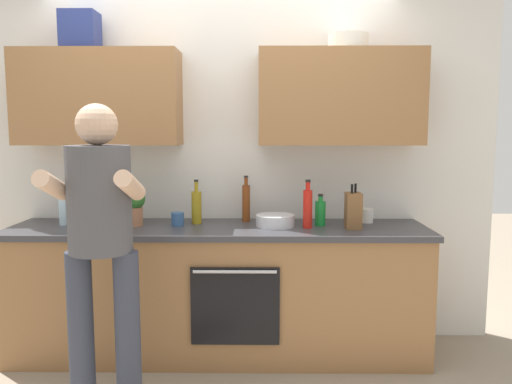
{
  "coord_description": "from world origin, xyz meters",
  "views": [
    {
      "loc": [
        0.3,
        -3.42,
        1.56
      ],
      "look_at": [
        0.26,
        -0.1,
        1.15
      ],
      "focal_mm": 35.89,
      "sensor_mm": 36.0,
      "label": 1
    }
  ],
  "objects": [
    {
      "name": "bottle_hotsauce",
      "position": [
        0.6,
        -0.04,
        1.04
      ],
      "size": [
        0.06,
        0.06,
        0.32
      ],
      "color": "red",
      "rests_on": "counter"
    },
    {
      "name": "bottle_water",
      "position": [
        -1.07,
        0.05,
        1.0
      ],
      "size": [
        0.06,
        0.06,
        0.25
      ],
      "color": "silver",
      "rests_on": "counter"
    },
    {
      "name": "potted_herb",
      "position": [
        -0.57,
        0.02,
        1.05
      ],
      "size": [
        0.15,
        0.15,
        0.26
      ],
      "color": "#9E6647",
      "rests_on": "counter"
    },
    {
      "name": "bottle_oil",
      "position": [
        -0.16,
        0.11,
        1.02
      ],
      "size": [
        0.07,
        0.07,
        0.31
      ],
      "color": "olive",
      "rests_on": "counter"
    },
    {
      "name": "bottle_vinegar",
      "position": [
        0.19,
        0.2,
        1.04
      ],
      "size": [
        0.06,
        0.06,
        0.33
      ],
      "color": "brown",
      "rests_on": "counter"
    },
    {
      "name": "cup_tea",
      "position": [
        -0.28,
        0.03,
        0.95
      ],
      "size": [
        0.09,
        0.09,
        0.09
      ],
      "primitive_type": "cylinder",
      "color": "#33598C",
      "rests_on": "counter"
    },
    {
      "name": "cup_coffee",
      "position": [
        1.04,
        0.17,
        0.95
      ],
      "size": [
        0.09,
        0.09,
        0.1
      ],
      "primitive_type": "cylinder",
      "color": "white",
      "rests_on": "counter"
    },
    {
      "name": "grocery_bag_produce",
      "position": [
        -0.83,
        0.09,
        1.0
      ],
      "size": [
        0.26,
        0.19,
        0.2
      ],
      "primitive_type": "cube",
      "rotation": [
        0.0,
        0.0,
        0.05
      ],
      "color": "silver",
      "rests_on": "counter"
    },
    {
      "name": "bottle_soda",
      "position": [
        0.7,
        0.05,
        0.99
      ],
      "size": [
        0.07,
        0.07,
        0.22
      ],
      "color": "#198C33",
      "rests_on": "counter"
    },
    {
      "name": "knife_block",
      "position": [
        0.91,
        -0.05,
        1.02
      ],
      "size": [
        0.1,
        0.14,
        0.3
      ],
      "color": "brown",
      "rests_on": "counter"
    },
    {
      "name": "counter",
      "position": [
        0.0,
        -0.0,
        0.45
      ],
      "size": [
        2.84,
        0.67,
        0.9
      ],
      "color": "olive",
      "rests_on": "ground"
    },
    {
      "name": "mixing_bowl",
      "position": [
        0.39,
        0.02,
        0.94
      ],
      "size": [
        0.27,
        0.27,
        0.08
      ],
      "primitive_type": "cylinder",
      "color": "silver",
      "rests_on": "counter"
    },
    {
      "name": "back_wall_unit",
      "position": [
        -0.0,
        0.27,
        1.49
      ],
      "size": [
        4.0,
        0.38,
        2.5
      ],
      "color": "silver",
      "rests_on": "ground"
    },
    {
      "name": "ground_plane",
      "position": [
        0.0,
        0.0,
        0.0
      ],
      "size": [
        12.0,
        12.0,
        0.0
      ],
      "primitive_type": "plane",
      "color": "gray"
    },
    {
      "name": "person_standing",
      "position": [
        -0.57,
        -0.72,
        1.0
      ],
      "size": [
        0.49,
        0.45,
        1.69
      ],
      "color": "#383D4C",
      "rests_on": "ground"
    }
  ]
}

